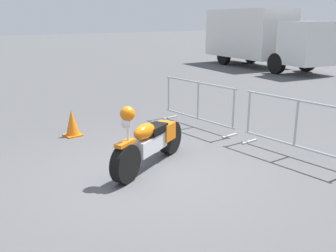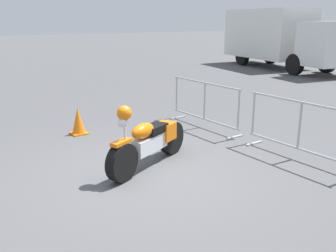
# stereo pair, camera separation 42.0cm
# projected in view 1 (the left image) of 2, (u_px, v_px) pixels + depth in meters

# --- Properties ---
(ground_plane) EXTENTS (120.00, 120.00, 0.00)m
(ground_plane) POSITION_uv_depth(u_px,v_px,m) (153.00, 174.00, 6.14)
(ground_plane) COLOR #4C4C4F
(motorcycle) EXTENTS (0.97, 2.01, 1.19)m
(motorcycle) POSITION_uv_depth(u_px,v_px,m) (150.00, 141.00, 6.36)
(motorcycle) COLOR black
(motorcycle) RESTS_ON ground
(crowd_barrier_near) EXTENTS (2.28, 0.46, 1.07)m
(crowd_barrier_near) POSITION_uv_depth(u_px,v_px,m) (198.00, 104.00, 8.74)
(crowd_barrier_near) COLOR #9EA0A5
(crowd_barrier_near) RESTS_ON ground
(crowd_barrier_far) EXTENTS (2.28, 0.46, 1.07)m
(crowd_barrier_far) POSITION_uv_depth(u_px,v_px,m) (296.00, 127.00, 6.83)
(crowd_barrier_far) COLOR #9EA0A5
(crowd_barrier_far) RESTS_ON ground
(box_truck) EXTENTS (8.01, 3.89, 2.98)m
(box_truck) POSITION_uv_depth(u_px,v_px,m) (259.00, 36.00, 19.60)
(box_truck) COLOR white
(box_truck) RESTS_ON ground
(parked_car_silver) EXTENTS (1.83, 4.27, 1.43)m
(parked_car_silver) POSITION_uv_depth(u_px,v_px,m) (283.00, 44.00, 26.98)
(parked_car_silver) COLOR #B7BABF
(parked_car_silver) RESTS_ON ground
(parked_car_maroon) EXTENTS (1.82, 4.23, 1.42)m
(parked_car_maroon) POSITION_uv_depth(u_px,v_px,m) (323.00, 47.00, 24.65)
(parked_car_maroon) COLOR maroon
(parked_car_maroon) RESTS_ON ground
(traffic_cone) EXTENTS (0.34, 0.34, 0.59)m
(traffic_cone) POSITION_uv_depth(u_px,v_px,m) (72.00, 123.00, 8.10)
(traffic_cone) COLOR orange
(traffic_cone) RESTS_ON ground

